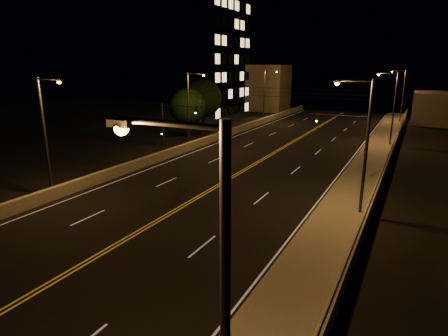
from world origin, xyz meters
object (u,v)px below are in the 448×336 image
at_px(building_tower, 177,51).
at_px(tree_0, 187,107).
at_px(tree_1, 203,99).
at_px(streetlight_0, 212,322).
at_px(streetlight_3, 402,93).
at_px(streetlight_2, 392,104).
at_px(streetlight_6, 266,92).
at_px(streetlight_4, 47,130).
at_px(streetlight_5, 190,106).
at_px(traffic_signal_right, 354,141).
at_px(traffic_signal_left, 170,125).
at_px(streetlight_1, 363,140).

bearing_deg(building_tower, tree_0, -52.72).
bearing_deg(tree_1, tree_0, -79.03).
bearing_deg(streetlight_0, streetlight_3, 90.00).
bearing_deg(streetlight_2, streetlight_6, 150.34).
height_order(streetlight_3, streetlight_4, same).
distance_m(streetlight_5, traffic_signal_right, 20.79).
bearing_deg(streetlight_2, tree_0, -165.55).
bearing_deg(streetlight_5, building_tower, 126.89).
height_order(streetlight_5, streetlight_6, same).
xyz_separation_m(streetlight_5, tree_0, (-4.32, 6.01, -0.94)).
distance_m(streetlight_0, traffic_signal_left, 34.03).
height_order(streetlight_6, traffic_signal_right, streetlight_6).
distance_m(streetlight_0, streetlight_2, 45.70).
bearing_deg(traffic_signal_right, streetlight_6, 123.02).
relative_size(streetlight_5, traffic_signal_left, 1.51).
height_order(streetlight_5, tree_0, streetlight_5).
height_order(streetlight_4, tree_1, streetlight_4).
xyz_separation_m(streetlight_3, traffic_signal_left, (-20.32, -40.58, -1.45)).
distance_m(streetlight_3, traffic_signal_right, 40.63).
relative_size(streetlight_0, tree_0, 1.33).
bearing_deg(tree_0, streetlight_1, -36.23).
height_order(streetlight_0, tree_1, streetlight_0).
xyz_separation_m(streetlight_0, traffic_signal_right, (-1.52, 27.26, -1.45)).
relative_size(streetlight_2, tree_1, 1.17).
bearing_deg(streetlight_4, tree_1, 99.76).
bearing_deg(streetlight_0, building_tower, 124.66).
relative_size(streetlight_1, tree_1, 1.17).
relative_size(streetlight_0, streetlight_4, 1.00).
relative_size(streetlight_1, streetlight_4, 1.00).
bearing_deg(streetlight_0, traffic_signal_right, 93.20).
distance_m(streetlight_0, streetlight_4, 25.14).
distance_m(traffic_signal_right, tree_1, 31.39).
relative_size(streetlight_6, building_tower, 0.35).
bearing_deg(streetlight_2, traffic_signal_left, -137.79).
bearing_deg(streetlight_0, streetlight_5, 122.98).
height_order(streetlight_1, streetlight_2, same).
bearing_deg(streetlight_6, traffic_signal_left, -87.90).
distance_m(streetlight_2, traffic_signal_left, 27.47).
bearing_deg(streetlight_2, streetlight_0, -90.00).
bearing_deg(tree_0, streetlight_6, 77.09).
relative_size(streetlight_0, tree_1, 1.17).
height_order(streetlight_0, traffic_signal_right, streetlight_0).
bearing_deg(streetlight_3, streetlight_2, -90.00).
height_order(streetlight_2, streetlight_3, same).
bearing_deg(building_tower, streetlight_0, -55.34).
relative_size(streetlight_0, building_tower, 0.35).
distance_m(traffic_signal_right, building_tower, 48.70).
distance_m(streetlight_0, traffic_signal_right, 27.34).
bearing_deg(streetlight_5, tree_0, 125.70).
xyz_separation_m(streetlight_4, tree_0, (-4.32, 25.93, -0.94)).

